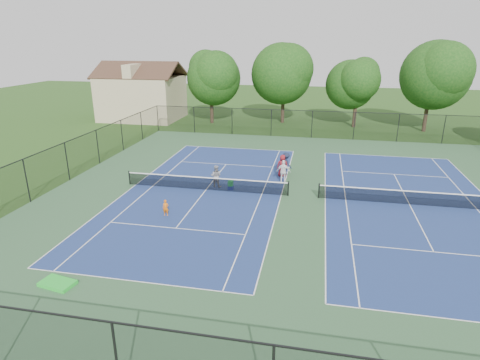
% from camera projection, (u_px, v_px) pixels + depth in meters
% --- Properties ---
extents(ground, '(140.00, 140.00, 0.00)m').
position_uv_depth(ground, '(303.00, 197.00, 27.86)').
color(ground, '#234716').
rests_on(ground, ground).
extents(court_pad, '(36.00, 36.00, 0.01)m').
position_uv_depth(court_pad, '(303.00, 197.00, 27.86)').
color(court_pad, '#315831').
rests_on(court_pad, ground).
extents(tennis_court_left, '(12.00, 23.83, 1.07)m').
position_uv_depth(tennis_court_left, '(206.00, 189.00, 29.12)').
color(tennis_court_left, navy).
rests_on(tennis_court_left, ground).
extents(tennis_court_right, '(12.00, 23.83, 1.07)m').
position_uv_depth(tennis_court_right, '(410.00, 203.00, 26.53)').
color(tennis_court_right, navy).
rests_on(tennis_court_right, ground).
extents(perimeter_fence, '(36.08, 36.08, 3.02)m').
position_uv_depth(perimeter_fence, '(304.00, 175.00, 27.33)').
color(perimeter_fence, black).
rests_on(perimeter_fence, ground).
extents(tree_back_a, '(6.80, 6.80, 9.15)m').
position_uv_depth(tree_back_a, '(211.00, 75.00, 50.44)').
color(tree_back_a, '#2D2116').
rests_on(tree_back_a, ground).
extents(tree_back_b, '(7.60, 7.60, 10.03)m').
position_uv_depth(tree_back_b, '(284.00, 71.00, 50.45)').
color(tree_back_b, '#2D2116').
rests_on(tree_back_b, ground).
extents(tree_back_c, '(6.00, 6.00, 8.40)m').
position_uv_depth(tree_back_c, '(358.00, 82.00, 48.23)').
color(tree_back_c, '#2D2116').
rests_on(tree_back_c, ground).
extents(tree_back_d, '(7.80, 7.80, 10.37)m').
position_uv_depth(tree_back_d, '(432.00, 72.00, 45.38)').
color(tree_back_d, '#2D2116').
rests_on(tree_back_d, ground).
extents(clapboard_house, '(10.80, 8.10, 7.65)m').
position_uv_depth(clapboard_house, '(142.00, 96.00, 54.20)').
color(clapboard_house, tan).
rests_on(clapboard_house, ground).
extents(child_player, '(0.40, 0.28, 1.03)m').
position_uv_depth(child_player, '(166.00, 208.00, 24.77)').
color(child_player, orange).
rests_on(child_player, ground).
extents(instructor, '(0.86, 0.70, 1.65)m').
position_uv_depth(instructor, '(216.00, 176.00, 29.55)').
color(instructor, '#9B9A9D').
rests_on(instructor, ground).
extents(bystander_a, '(1.07, 0.50, 1.79)m').
position_uv_depth(bystander_a, '(283.00, 172.00, 30.34)').
color(bystander_a, white).
rests_on(bystander_a, ground).
extents(bystander_b, '(1.32, 1.25, 1.80)m').
position_uv_depth(bystander_b, '(286.00, 164.00, 32.23)').
color(bystander_b, '#192139').
rests_on(bystander_b, ground).
extents(bystander_c, '(0.93, 0.67, 1.79)m').
position_uv_depth(bystander_c, '(282.00, 166.00, 31.73)').
color(bystander_c, maroon).
rests_on(bystander_c, ground).
extents(ball_crate, '(0.41, 0.34, 0.28)m').
position_uv_depth(ball_crate, '(231.00, 188.00, 29.18)').
color(ball_crate, navy).
rests_on(ball_crate, ground).
extents(ball_hopper, '(0.37, 0.31, 0.41)m').
position_uv_depth(ball_hopper, '(231.00, 183.00, 29.07)').
color(ball_hopper, green).
rests_on(ball_hopper, ball_crate).
extents(green_tarp, '(1.66, 1.14, 0.17)m').
position_uv_depth(green_tarp, '(58.00, 283.00, 17.86)').
color(green_tarp, green).
rests_on(green_tarp, ground).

